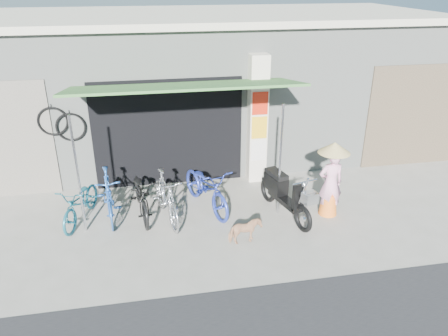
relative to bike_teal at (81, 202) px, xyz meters
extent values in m
plane|color=gray|center=(3.09, -1.15, -0.42)|extent=(80.00, 80.00, 0.00)
cube|color=gray|center=(3.09, 3.95, 1.33)|extent=(12.00, 5.00, 3.50)
cube|color=beige|center=(3.09, 3.95, 3.16)|extent=(12.30, 5.30, 0.16)
cube|color=black|center=(1.89, 1.43, 0.83)|extent=(3.40, 0.06, 2.50)
cube|color=black|center=(1.89, 1.44, 0.13)|extent=(3.06, 0.04, 1.10)
torus|color=black|center=(-0.21, 1.39, 1.13)|extent=(0.65, 0.05, 0.65)
cylinder|color=silver|center=(-0.21, 1.41, 1.45)|extent=(0.02, 0.02, 0.12)
torus|color=black|center=(-0.56, 1.39, 1.28)|extent=(0.65, 0.05, 0.65)
cylinder|color=silver|center=(-0.56, 1.41, 1.60)|extent=(0.02, 0.02, 0.12)
cube|color=beige|center=(3.94, 1.30, 1.08)|extent=(0.42, 0.42, 3.00)
cube|color=red|center=(3.94, 1.08, 1.53)|extent=(0.36, 0.02, 0.52)
cube|color=gold|center=(3.94, 1.08, 0.96)|extent=(0.36, 0.02, 0.52)
cube|color=silver|center=(3.94, 1.08, 0.40)|extent=(0.36, 0.02, 0.50)
cube|color=#315F2A|center=(2.19, 0.50, 2.13)|extent=(4.60, 1.88, 0.35)
cylinder|color=silver|center=(0.09, -0.40, 0.76)|extent=(0.05, 0.05, 2.36)
cylinder|color=silver|center=(3.99, -0.40, 0.76)|extent=(0.05, 0.05, 2.36)
cube|color=brown|center=(8.09, 1.44, 0.88)|extent=(2.60, 0.06, 2.60)
imported|color=#175869|center=(0.00, 0.00, 0.00)|extent=(0.99, 1.67, 0.83)
imported|color=#22519E|center=(0.54, 0.04, 0.09)|extent=(0.65, 1.72, 1.01)
imported|color=black|center=(1.20, 0.02, 0.05)|extent=(0.83, 1.83, 0.93)
imported|color=silver|center=(1.68, -0.27, 0.09)|extent=(0.81, 1.76, 1.02)
imported|color=#22339C|center=(2.55, 0.04, 0.08)|extent=(1.24, 2.00, 0.99)
imported|color=#A08E54|center=(3.05, -1.39, -0.16)|extent=(0.64, 0.36, 0.51)
torus|color=black|center=(4.25, -1.19, -0.14)|extent=(0.23, 0.55, 0.55)
torus|color=black|center=(3.92, 0.11, -0.14)|extent=(0.23, 0.55, 0.55)
cube|color=black|center=(4.08, -0.54, -0.06)|extent=(0.46, 1.01, 0.10)
cube|color=black|center=(3.99, -0.19, 0.16)|extent=(0.40, 0.62, 0.35)
cube|color=black|center=(3.99, -0.19, 0.38)|extent=(0.38, 0.61, 0.09)
cube|color=black|center=(4.20, -0.99, 0.22)|extent=(0.25, 0.16, 0.58)
cylinder|color=silver|center=(4.24, -1.16, 0.64)|extent=(0.53, 0.16, 0.03)
cube|color=silver|center=(4.29, -1.34, 0.39)|extent=(0.31, 0.27, 0.21)
imported|color=pink|center=(5.00, -0.65, 0.29)|extent=(0.52, 0.35, 1.42)
cone|color=orange|center=(5.00, -0.65, -0.19)|extent=(0.38, 0.38, 0.46)
cone|color=tan|center=(5.00, -0.65, 1.07)|extent=(0.64, 0.64, 0.22)
camera|label=1|loc=(1.41, -8.07, 4.21)|focal=35.00mm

